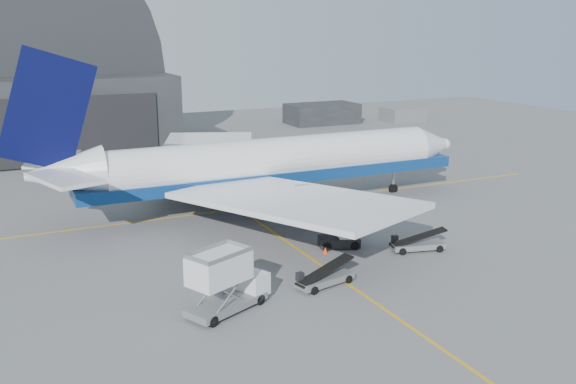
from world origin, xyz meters
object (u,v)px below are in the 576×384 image
catering_truck (225,282)px  pushback_tug (340,240)px  belt_loader_a (324,278)px  belt_loader_b (417,244)px  airliner (259,164)px

catering_truck → pushback_tug: bearing=6.5°
catering_truck → pushback_tug: (13.88, 8.39, -1.58)m
pushback_tug → belt_loader_a: (-5.58, -7.28, -0.02)m
pushback_tug → belt_loader_b: bearing=-16.1°
airliner → belt_loader_b: 19.99m
airliner → belt_loader_b: size_ratio=9.81×
catering_truck → belt_loader_a: bearing=-17.1°
airliner → pushback_tug: bearing=-82.7°
airliner → pushback_tug: airliner is taller
pushback_tug → belt_loader_b: belt_loader_b is taller
pushback_tug → belt_loader_a: size_ratio=0.77×
catering_truck → pushback_tug: size_ratio=1.68×
airliner → belt_loader_a: airliner is taller
airliner → pushback_tug: size_ratio=12.61×
pushback_tug → airliner: bearing=115.8°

